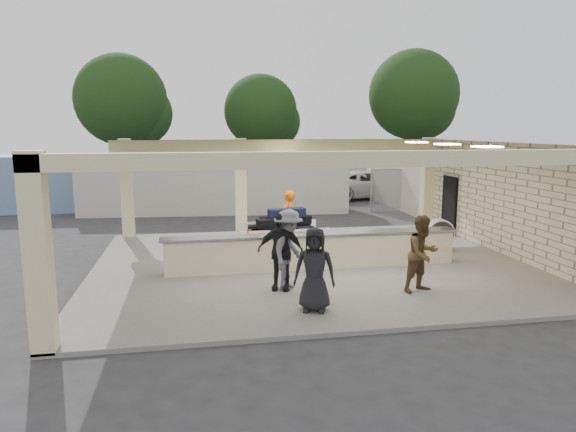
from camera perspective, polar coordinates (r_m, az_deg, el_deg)
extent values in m
plane|color=#2C2C2E|center=(14.75, 2.35, -5.65)|extent=(120.00, 120.00, 0.00)
cube|color=slate|center=(14.74, 2.35, -5.46)|extent=(12.00, 10.00, 0.10)
cube|color=beige|center=(14.23, 2.45, 8.07)|extent=(12.00, 10.00, 0.02)
cube|color=beige|center=(16.75, 22.86, 1.56)|extent=(0.02, 10.00, 3.50)
cube|color=black|center=(19.53, 17.49, 1.16)|extent=(0.10, 0.95, 2.10)
cube|color=beige|center=(18.90, -0.77, 7.58)|extent=(12.00, 0.50, 0.60)
cube|color=beige|center=(9.57, 8.92, 6.26)|extent=(12.00, 0.30, 0.30)
cube|color=beige|center=(18.88, -17.47, 2.87)|extent=(0.40, 0.40, 3.50)
cube|color=beige|center=(18.81, -5.28, 3.25)|extent=(0.40, 0.40, 3.50)
cube|color=beige|center=(20.81, 15.20, 3.58)|extent=(0.40, 0.40, 3.50)
cube|color=beige|center=(9.68, -26.03, -3.87)|extent=(0.40, 0.40, 3.50)
cube|color=white|center=(18.66, -0.64, 6.57)|extent=(1.30, 0.12, 0.06)
cube|color=#FFEABF|center=(16.87, 14.10, 7.95)|extent=(0.55, 0.55, 0.04)
cube|color=#FFEABF|center=(15.07, 17.25, 7.63)|extent=(0.55, 0.55, 0.04)
cube|color=#FFEABF|center=(13.33, 21.24, 7.19)|extent=(0.55, 0.55, 0.04)
cube|color=beige|center=(14.14, 2.81, -4.03)|extent=(8.00, 0.50, 0.90)
cube|color=#B7B7BC|center=(14.03, 2.83, -2.04)|extent=(8.20, 0.58, 0.06)
cube|color=white|center=(15.54, -0.44, -2.25)|extent=(2.51, 1.60, 0.12)
cylinder|color=black|center=(14.93, -3.60, -4.30)|extent=(0.14, 0.39, 0.39)
cylinder|color=black|center=(15.95, -4.28, -3.39)|extent=(0.14, 0.39, 0.39)
cylinder|color=black|center=(15.38, 3.56, -3.88)|extent=(0.14, 0.39, 0.39)
cylinder|color=black|center=(16.37, 2.44, -3.03)|extent=(0.14, 0.39, 0.39)
cube|color=white|center=(16.20, -1.04, -1.06)|extent=(2.43, 0.20, 0.29)
cube|color=white|center=(14.81, 0.22, -2.08)|extent=(2.43, 0.20, 0.29)
cube|color=black|center=(15.07, -3.06, -1.93)|extent=(0.58, 0.40, 0.25)
cube|color=black|center=(15.21, -0.54, -1.81)|extent=(0.58, 0.40, 0.25)
cube|color=black|center=(15.37, 1.93, -1.69)|extent=(0.58, 0.40, 0.25)
cube|color=black|center=(15.63, -3.46, -1.51)|extent=(0.58, 0.40, 0.25)
cube|color=black|center=(15.76, -1.03, -1.40)|extent=(0.58, 0.40, 0.25)
cube|color=black|center=(15.92, 1.36, -1.28)|extent=(0.58, 0.40, 0.25)
cube|color=black|center=(15.15, -2.41, -0.85)|extent=(0.58, 0.40, 0.25)
cube|color=black|center=(15.48, -0.09, -0.61)|extent=(0.58, 0.40, 0.25)
cube|color=black|center=(15.78, 1.45, -0.41)|extent=(0.58, 0.40, 0.25)
cube|color=black|center=(15.65, -2.07, -0.50)|extent=(0.58, 0.40, 0.25)
cube|color=black|center=(15.37, -1.15, 0.30)|extent=(0.58, 0.40, 0.25)
cube|color=black|center=(15.60, 0.86, 0.44)|extent=(0.58, 0.40, 0.25)
cube|color=#590F0C|center=(14.96, -3.35, -2.02)|extent=(0.58, 0.40, 0.25)
cylinder|color=white|center=(16.81, 16.48, -1.85)|extent=(0.92, 0.35, 0.90)
cylinder|color=black|center=(16.81, 16.48, -1.85)|extent=(0.82, 0.39, 0.80)
cube|color=white|center=(16.76, 15.49, -3.24)|extent=(0.06, 0.50, 0.30)
cube|color=white|center=(17.03, 17.32, -3.13)|extent=(0.06, 0.50, 0.30)
imported|color=#E25F0B|center=(16.18, -0.01, -0.46)|extent=(0.71, 0.78, 1.89)
imported|color=brown|center=(12.44, 14.74, -4.07)|extent=(0.96, 0.66, 1.82)
imported|color=black|center=(12.17, -0.86, -3.93)|extent=(1.17, 0.72, 1.87)
imported|color=#55545A|center=(12.20, 0.03, -3.75)|extent=(1.00, 1.30, 1.93)
imported|color=black|center=(10.80, 2.96, -5.95)|extent=(0.94, 0.60, 1.79)
imported|color=white|center=(29.36, 8.59, 3.50)|extent=(5.83, 3.67, 1.54)
imported|color=white|center=(31.75, 16.55, 3.72)|extent=(5.41, 3.45, 1.60)
imported|color=black|center=(29.95, 6.68, 3.69)|extent=(4.98, 2.86, 1.57)
cube|color=#B7B8B3|center=(24.34, -8.02, 3.54)|extent=(12.36, 3.43, 2.64)
cube|color=#718BB6|center=(27.38, -27.19, 3.22)|extent=(10.14, 2.52, 2.63)
cylinder|color=gray|center=(24.45, 9.19, 2.78)|extent=(0.06, 0.06, 2.00)
cylinder|color=gray|center=(25.19, 13.49, 2.84)|extent=(0.06, 0.06, 2.00)
cylinder|color=gray|center=(26.06, 17.53, 2.87)|extent=(0.06, 0.06, 2.00)
cylinder|color=gray|center=(27.05, 21.28, 2.90)|extent=(0.06, 0.06, 2.00)
cylinder|color=gray|center=(28.15, 24.76, 2.91)|extent=(0.06, 0.06, 2.00)
cylinder|color=gray|center=(29.34, 27.96, 2.91)|extent=(0.06, 0.06, 2.00)
cube|color=gray|center=(27.05, 21.28, 2.90)|extent=(12.00, 0.02, 2.00)
cylinder|color=gray|center=(26.96, 21.41, 5.01)|extent=(12.00, 0.05, 0.05)
cylinder|color=#382619|center=(38.21, -17.78, 6.79)|extent=(0.70, 0.70, 4.50)
sphere|color=black|center=(38.23, -18.06, 12.18)|extent=(6.30, 6.30, 6.30)
sphere|color=black|center=(38.65, -16.08, 10.91)|extent=(4.50, 4.50, 4.50)
cylinder|color=#382619|center=(40.24, -3.02, 7.01)|extent=(0.70, 0.70, 4.00)
sphere|color=black|center=(40.22, -3.07, 11.57)|extent=(5.60, 5.60, 5.60)
sphere|color=black|center=(40.97, -1.47, 10.42)|extent=(4.00, 4.00, 4.00)
cylinder|color=#382619|center=(42.51, 13.56, 7.57)|extent=(0.70, 0.70, 5.00)
sphere|color=black|center=(42.56, 13.78, 12.96)|extent=(7.00, 7.00, 7.00)
sphere|color=black|center=(43.55, 14.87, 11.52)|extent=(5.00, 5.00, 5.00)
cube|color=beige|center=(27.11, 17.55, 4.40)|extent=(6.00, 8.00, 3.20)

